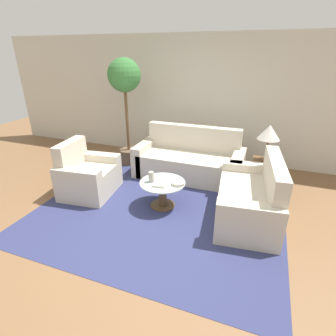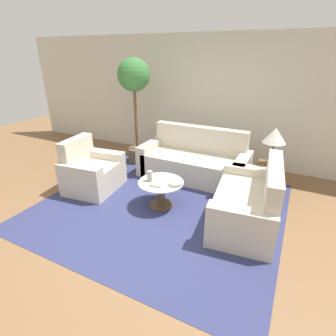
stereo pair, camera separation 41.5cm
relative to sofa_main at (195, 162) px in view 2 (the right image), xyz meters
name	(u,v)px [view 2 (the right image)]	position (x,y,z in m)	size (l,w,h in m)	color
ground_plane	(140,227)	(-0.07, -1.87, -0.30)	(14.00, 14.00, 0.00)	brown
wall_back	(211,101)	(-0.07, 1.05, 1.00)	(10.00, 0.06, 2.60)	beige
rug	(161,205)	(-0.08, -1.24, -0.30)	(3.63, 3.31, 0.01)	navy
sofa_main	(195,162)	(0.00, 0.00, 0.00)	(2.03, 0.85, 0.94)	beige
armchair	(91,173)	(-1.45, -1.27, 0.00)	(0.88, 1.00, 0.90)	beige
loveseat	(251,204)	(1.25, -1.08, 0.00)	(0.96, 1.57, 0.92)	beige
coffee_table	(161,190)	(-0.08, -1.24, -0.03)	(0.70, 0.70, 0.42)	brown
side_table	(267,180)	(1.35, -0.11, -0.03)	(0.40, 0.40, 0.55)	brown
table_lamp	(275,136)	(1.35, -0.11, 0.73)	(0.36, 0.36, 0.62)	brown
potted_plant	(134,89)	(-1.41, 0.16, 1.25)	(0.64, 0.64, 2.15)	brown
vase	(150,176)	(-0.24, -1.29, 0.20)	(0.09, 0.09, 0.17)	#9E998E
bowl	(176,184)	(0.18, -1.24, 0.14)	(0.19, 0.19, 0.05)	beige
book_stack	(157,184)	(-0.07, -1.37, 0.14)	(0.20, 0.17, 0.04)	beige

